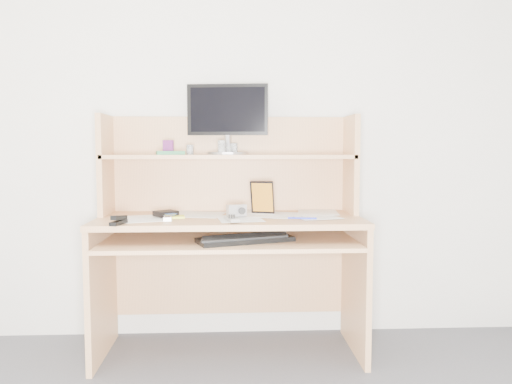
{
  "coord_description": "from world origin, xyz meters",
  "views": [
    {
      "loc": [
        0.01,
        -1.17,
        1.1
      ],
      "look_at": [
        0.14,
        1.43,
        0.89
      ],
      "focal_mm": 35.0,
      "sensor_mm": 36.0,
      "label": 1
    }
  ],
  "objects_px": {
    "desk": "(230,225)",
    "monitor": "(228,117)",
    "keyboard": "(245,239)",
    "game_case": "(262,197)",
    "tv_remote": "(232,219)"
  },
  "relations": [
    {
      "from": "game_case",
      "to": "keyboard",
      "type": "bearing_deg",
      "value": -91.36
    },
    {
      "from": "desk",
      "to": "monitor",
      "type": "height_order",
      "value": "monitor"
    },
    {
      "from": "tv_remote",
      "to": "game_case",
      "type": "relative_size",
      "value": 0.92
    },
    {
      "from": "game_case",
      "to": "monitor",
      "type": "relative_size",
      "value": 0.4
    },
    {
      "from": "desk",
      "to": "keyboard",
      "type": "bearing_deg",
      "value": -74.44
    },
    {
      "from": "desk",
      "to": "tv_remote",
      "type": "xyz_separation_m",
      "value": [
        0.01,
        -0.26,
        0.07
      ]
    },
    {
      "from": "tv_remote",
      "to": "monitor",
      "type": "distance_m",
      "value": 0.65
    },
    {
      "from": "desk",
      "to": "monitor",
      "type": "distance_m",
      "value": 0.61
    },
    {
      "from": "keyboard",
      "to": "desk",
      "type": "bearing_deg",
      "value": 86.4
    },
    {
      "from": "keyboard",
      "to": "game_case",
      "type": "distance_m",
      "value": 0.35
    },
    {
      "from": "tv_remote",
      "to": "game_case",
      "type": "bearing_deg",
      "value": 43.93
    },
    {
      "from": "monitor",
      "to": "keyboard",
      "type": "bearing_deg",
      "value": -69.79
    },
    {
      "from": "desk",
      "to": "keyboard",
      "type": "distance_m",
      "value": 0.29
    },
    {
      "from": "desk",
      "to": "game_case",
      "type": "height_order",
      "value": "desk"
    },
    {
      "from": "desk",
      "to": "monitor",
      "type": "bearing_deg",
      "value": 95.19
    }
  ]
}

